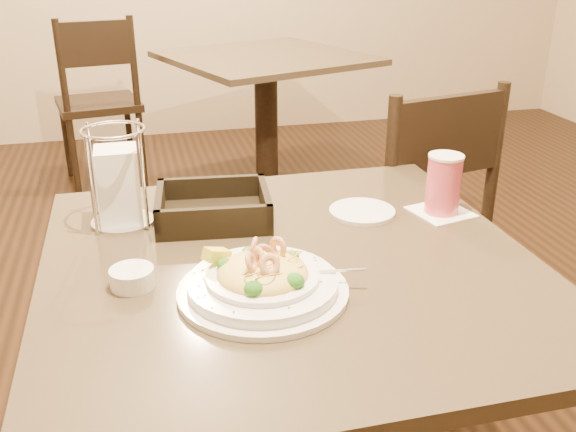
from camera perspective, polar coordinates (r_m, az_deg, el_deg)
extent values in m
cylinder|color=black|center=(1.40, 0.21, -17.57)|extent=(0.12, 0.12, 0.69)
cube|color=brown|center=(1.20, 0.23, -4.55)|extent=(0.90, 0.90, 0.03)
cylinder|color=black|center=(3.54, -1.86, 2.35)|extent=(0.52, 0.52, 0.03)
cylinder|color=black|center=(3.42, -1.93, 7.95)|extent=(0.12, 0.12, 0.69)
cube|color=brown|center=(3.34, -2.02, 13.87)|extent=(1.15, 1.15, 0.03)
cube|color=black|center=(2.05, 9.91, -1.11)|extent=(0.50, 0.50, 0.04)
cylinder|color=black|center=(2.38, 10.53, -3.82)|extent=(0.04, 0.04, 0.43)
cylinder|color=black|center=(2.20, 2.92, -5.80)|extent=(0.04, 0.04, 0.43)
cylinder|color=black|center=(2.14, 16.24, -7.71)|extent=(0.04, 0.04, 0.43)
cylinder|color=black|center=(1.95, 8.16, -10.42)|extent=(0.04, 0.04, 0.43)
cylinder|color=black|center=(1.95, 17.84, 4.62)|extent=(0.04, 0.04, 0.46)
cylinder|color=black|center=(1.72, 9.08, 3.08)|extent=(0.04, 0.04, 0.46)
cube|color=black|center=(1.80, 14.03, 6.90)|extent=(0.36, 0.11, 0.22)
cube|color=black|center=(3.73, -16.50, 9.52)|extent=(0.49, 0.49, 0.04)
cylinder|color=black|center=(3.98, -13.94, 7.15)|extent=(0.04, 0.04, 0.43)
cylinder|color=black|center=(3.94, -19.09, 6.38)|extent=(0.04, 0.04, 0.43)
cylinder|color=black|center=(3.64, -12.86, 5.74)|extent=(0.04, 0.04, 0.43)
cylinder|color=black|center=(3.60, -18.47, 4.88)|extent=(0.04, 0.04, 0.43)
cylinder|color=black|center=(3.53, -13.58, 13.25)|extent=(0.04, 0.04, 0.46)
cylinder|color=black|center=(3.48, -19.51, 12.44)|extent=(0.04, 0.04, 0.46)
cube|color=black|center=(3.49, -16.72, 14.47)|extent=(0.36, 0.09, 0.22)
cylinder|color=white|center=(1.08, -2.24, -6.68)|extent=(0.29, 0.29, 0.01)
cylinder|color=white|center=(1.07, -2.26, -6.02)|extent=(0.25, 0.25, 0.02)
cylinder|color=white|center=(1.07, -2.27, -5.39)|extent=(0.19, 0.19, 0.01)
ellipsoid|color=#E2BE52|center=(1.06, -2.27, -5.13)|extent=(0.15, 0.15, 0.05)
cube|color=yellow|center=(1.10, -6.36, -3.48)|extent=(0.06, 0.05, 0.04)
cube|color=silver|center=(1.09, 4.13, -4.89)|extent=(0.11, 0.03, 0.01)
cube|color=silver|center=(1.07, 1.14, -5.10)|extent=(0.03, 0.02, 0.00)
torus|color=#E2BE52|center=(1.08, 0.24, -3.33)|extent=(0.05, 0.04, 0.03)
torus|color=#E2BE52|center=(1.06, 0.58, -4.43)|extent=(0.04, 0.04, 0.01)
torus|color=#E2BE52|center=(1.03, -1.21, -5.09)|extent=(0.04, 0.04, 0.02)
torus|color=#E2BE52|center=(1.05, -1.32, -3.82)|extent=(0.03, 0.04, 0.03)
torus|color=#E2BE52|center=(1.04, -1.97, -4.23)|extent=(0.04, 0.04, 0.01)
torus|color=#E2BE52|center=(1.01, -2.04, -5.41)|extent=(0.04, 0.04, 0.03)
torus|color=#E2BE52|center=(1.01, -3.24, -5.17)|extent=(0.03, 0.03, 0.02)
torus|color=#E2BE52|center=(1.06, -1.72, -4.90)|extent=(0.03, 0.04, 0.03)
torus|color=#E2BE52|center=(1.10, -2.98, -3.17)|extent=(0.05, 0.05, 0.01)
torus|color=#E2BE52|center=(1.07, 0.25, -3.64)|extent=(0.03, 0.04, 0.03)
torus|color=#E2BE52|center=(1.06, -1.68, -4.57)|extent=(0.03, 0.04, 0.03)
torus|color=#E2BE52|center=(1.07, -3.60, -3.92)|extent=(0.03, 0.03, 0.02)
torus|color=#E2BE52|center=(1.03, -3.85, -4.77)|extent=(0.05, 0.05, 0.02)
torus|color=#E2BE52|center=(1.09, -0.76, -3.06)|extent=(0.04, 0.05, 0.03)
torus|color=#F0A876|center=(1.01, -1.64, -4.36)|extent=(0.04, 0.03, 0.04)
torus|color=#F0A876|center=(1.04, -2.66, -3.77)|extent=(0.03, 0.04, 0.04)
torus|color=#F0A876|center=(1.07, -3.16, -2.78)|extent=(0.03, 0.04, 0.04)
torus|color=#F0A876|center=(1.02, -3.29, -4.19)|extent=(0.04, 0.04, 0.04)
torus|color=#F0A876|center=(1.07, -0.88, -2.79)|extent=(0.03, 0.04, 0.04)
torus|color=#F0A876|center=(1.05, -2.24, -3.34)|extent=(0.04, 0.03, 0.04)
ellipsoid|color=#1D5513|center=(1.10, 0.25, -3.64)|extent=(0.03, 0.03, 0.02)
ellipsoid|color=#1D5513|center=(1.11, -3.40, -3.27)|extent=(0.03, 0.03, 0.02)
ellipsoid|color=#1D5513|center=(1.08, -5.62, -4.35)|extent=(0.03, 0.03, 0.02)
ellipsoid|color=#1D5513|center=(1.00, -3.07, -6.48)|extent=(0.03, 0.03, 0.02)
ellipsoid|color=#1D5513|center=(1.02, 0.54, -5.80)|extent=(0.03, 0.03, 0.03)
cube|color=#266619|center=(1.16, -3.03, -3.16)|extent=(0.00, 0.00, 0.00)
cube|color=#266619|center=(1.05, -7.90, -6.18)|extent=(0.00, 0.00, 0.00)
cube|color=#266619|center=(1.15, 0.73, -3.36)|extent=(0.00, 0.00, 0.00)
cube|color=#266619|center=(0.99, -6.79, -8.10)|extent=(0.00, 0.00, 0.00)
cube|color=#266619|center=(1.09, -8.35, -5.05)|extent=(0.00, 0.00, 0.00)
cube|color=#266619|center=(1.03, -7.36, -6.98)|extent=(0.00, 0.00, 0.00)
cube|color=#266619|center=(0.98, -4.86, -8.49)|extent=(0.00, 0.00, 0.00)
cube|color=#266619|center=(0.99, 0.10, -8.17)|extent=(0.00, 0.00, 0.00)
cube|color=#266619|center=(1.06, 2.97, -5.86)|extent=(0.00, 0.00, 0.00)
cube|color=#266619|center=(1.02, -7.99, -7.16)|extent=(0.00, 0.00, 0.00)
cube|color=#266619|center=(1.10, -7.60, -4.79)|extent=(0.00, 0.00, 0.00)
cube|color=#266619|center=(1.13, 2.37, -3.70)|extent=(0.00, 0.00, 0.00)
cube|color=#266619|center=(1.12, 2.44, -3.93)|extent=(0.00, 0.00, 0.00)
cube|color=#266619|center=(1.17, -3.57, -2.83)|extent=(0.00, 0.00, 0.00)
cube|color=#266619|center=(1.02, -7.52, -7.17)|extent=(0.00, 0.00, 0.00)
cube|color=white|center=(1.43, 13.42, 0.36)|extent=(0.14, 0.14, 0.00)
cylinder|color=#D54B5C|center=(1.40, 13.66, 2.75)|extent=(0.07, 0.07, 0.13)
cylinder|color=white|center=(1.38, 13.90, 5.17)|extent=(0.08, 0.08, 0.01)
cube|color=black|center=(1.36, -6.62, -0.03)|extent=(0.25, 0.21, 0.02)
cube|color=black|center=(1.35, -2.03, 1.47)|extent=(0.03, 0.19, 0.05)
cube|color=black|center=(1.35, -11.34, 0.97)|extent=(0.03, 0.19, 0.05)
cube|color=black|center=(1.43, -6.79, 2.56)|extent=(0.23, 0.04, 0.05)
cube|color=black|center=(1.26, -6.57, -0.28)|extent=(0.23, 0.04, 0.05)
cylinder|color=silver|center=(1.38, -14.46, -0.46)|extent=(0.13, 0.13, 0.01)
torus|color=silver|center=(1.32, -15.32, 7.40)|extent=(0.13, 0.13, 0.01)
cube|color=white|center=(1.35, -14.80, 2.69)|extent=(0.10, 0.10, 0.16)
cylinder|color=silver|center=(1.30, -17.08, 2.58)|extent=(0.01, 0.01, 0.20)
cylinder|color=silver|center=(1.30, -12.68, 3.01)|extent=(0.01, 0.01, 0.20)
cylinder|color=silver|center=(1.39, -16.95, 4.00)|extent=(0.01, 0.01, 0.20)
cylinder|color=silver|center=(1.39, -12.84, 4.41)|extent=(0.01, 0.01, 0.20)
cylinder|color=white|center=(1.39, 6.60, 0.40)|extent=(0.17, 0.17, 0.01)
cylinder|color=white|center=(1.13, -13.69, -5.34)|extent=(0.10, 0.10, 0.03)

